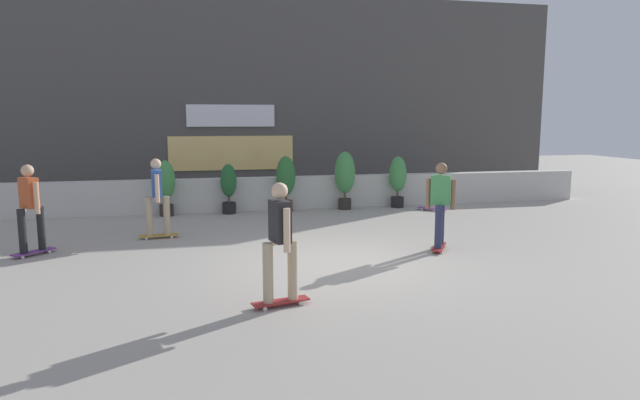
{
  "coord_description": "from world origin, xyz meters",
  "views": [
    {
      "loc": [
        -2.44,
        -9.32,
        2.55
      ],
      "look_at": [
        0.0,
        1.5,
        0.9
      ],
      "focal_mm": 31.31,
      "sensor_mm": 36.0,
      "label": 1
    }
  ],
  "objects_px": {
    "potted_plant_4": "(398,178)",
    "skater_by_wall_left": "(30,205)",
    "skater_by_wall_right": "(157,194)",
    "skater_far_right": "(280,238)",
    "skater_mid_plaza": "(440,202)",
    "potted_plant_3": "(345,176)",
    "skateboard_near_camera": "(432,208)",
    "potted_plant_2": "(286,179)",
    "potted_plant_0": "(166,184)",
    "potted_plant_1": "(229,186)"
  },
  "relations": [
    {
      "from": "potted_plant_1",
      "to": "potted_plant_2",
      "type": "relative_size",
      "value": 0.88
    },
    {
      "from": "skater_by_wall_left",
      "to": "potted_plant_3",
      "type": "bearing_deg",
      "value": 28.41
    },
    {
      "from": "potted_plant_3",
      "to": "skater_mid_plaza",
      "type": "height_order",
      "value": "skater_mid_plaza"
    },
    {
      "from": "potted_plant_0",
      "to": "skater_by_wall_left",
      "type": "height_order",
      "value": "skater_by_wall_left"
    },
    {
      "from": "skateboard_near_camera",
      "to": "potted_plant_2",
      "type": "bearing_deg",
      "value": 168.92
    },
    {
      "from": "skater_by_wall_right",
      "to": "skater_by_wall_left",
      "type": "bearing_deg",
      "value": -154.98
    },
    {
      "from": "potted_plant_4",
      "to": "skater_by_wall_left",
      "type": "bearing_deg",
      "value": -156.11
    },
    {
      "from": "skateboard_near_camera",
      "to": "potted_plant_4",
      "type": "bearing_deg",
      "value": 133.53
    },
    {
      "from": "potted_plant_2",
      "to": "potted_plant_4",
      "type": "bearing_deg",
      "value": -0.0
    },
    {
      "from": "potted_plant_0",
      "to": "skater_by_wall_right",
      "type": "height_order",
      "value": "skater_by_wall_right"
    },
    {
      "from": "potted_plant_0",
      "to": "skater_far_right",
      "type": "relative_size",
      "value": 0.85
    },
    {
      "from": "potted_plant_1",
      "to": "skater_mid_plaza",
      "type": "relative_size",
      "value": 0.78
    },
    {
      "from": "potted_plant_3",
      "to": "skateboard_near_camera",
      "type": "xyz_separation_m",
      "value": [
        2.29,
        -0.77,
        -0.89
      ]
    },
    {
      "from": "potted_plant_3",
      "to": "potted_plant_2",
      "type": "bearing_deg",
      "value": 180.0
    },
    {
      "from": "skater_by_wall_left",
      "to": "skater_far_right",
      "type": "distance_m",
      "value": 5.58
    },
    {
      "from": "potted_plant_0",
      "to": "potted_plant_1",
      "type": "distance_m",
      "value": 1.62
    },
    {
      "from": "skater_far_right",
      "to": "skateboard_near_camera",
      "type": "xyz_separation_m",
      "value": [
        5.27,
        6.85,
        -0.88
      ]
    },
    {
      "from": "potted_plant_3",
      "to": "skater_far_right",
      "type": "relative_size",
      "value": 0.95
    },
    {
      "from": "potted_plant_2",
      "to": "potted_plant_3",
      "type": "xyz_separation_m",
      "value": [
        1.66,
        0.0,
        0.07
      ]
    },
    {
      "from": "potted_plant_2",
      "to": "skater_by_wall_right",
      "type": "relative_size",
      "value": 0.89
    },
    {
      "from": "skateboard_near_camera",
      "to": "skater_by_wall_left",
      "type": "bearing_deg",
      "value": -161.98
    },
    {
      "from": "potted_plant_0",
      "to": "skater_mid_plaza",
      "type": "height_order",
      "value": "skater_mid_plaza"
    },
    {
      "from": "skater_by_wall_right",
      "to": "skateboard_near_camera",
      "type": "relative_size",
      "value": 2.32
    },
    {
      "from": "skater_by_wall_right",
      "to": "skateboard_near_camera",
      "type": "height_order",
      "value": "skater_by_wall_right"
    },
    {
      "from": "potted_plant_3",
      "to": "skateboard_near_camera",
      "type": "distance_m",
      "value": 2.58
    },
    {
      "from": "potted_plant_0",
      "to": "potted_plant_3",
      "type": "xyz_separation_m",
      "value": [
        4.81,
        0.0,
        0.11
      ]
    },
    {
      "from": "skater_far_right",
      "to": "potted_plant_3",
      "type": "bearing_deg",
      "value": 68.68
    },
    {
      "from": "potted_plant_3",
      "to": "skateboard_near_camera",
      "type": "relative_size",
      "value": 2.2
    },
    {
      "from": "skater_mid_plaza",
      "to": "potted_plant_3",
      "type": "bearing_deg",
      "value": 95.72
    },
    {
      "from": "potted_plant_2",
      "to": "potted_plant_3",
      "type": "bearing_deg",
      "value": 0.0
    },
    {
      "from": "potted_plant_1",
      "to": "potted_plant_4",
      "type": "xyz_separation_m",
      "value": [
        4.76,
        -0.0,
        0.1
      ]
    },
    {
      "from": "potted_plant_2",
      "to": "skater_mid_plaza",
      "type": "bearing_deg",
      "value": -66.9
    },
    {
      "from": "skater_by_wall_right",
      "to": "skater_by_wall_left",
      "type": "relative_size",
      "value": 1.0
    },
    {
      "from": "potted_plant_1",
      "to": "skateboard_near_camera",
      "type": "relative_size",
      "value": 1.81
    },
    {
      "from": "skater_by_wall_right",
      "to": "skater_far_right",
      "type": "bearing_deg",
      "value": -68.79
    },
    {
      "from": "potted_plant_0",
      "to": "skateboard_near_camera",
      "type": "relative_size",
      "value": 1.98
    },
    {
      "from": "skater_far_right",
      "to": "potted_plant_4",
      "type": "bearing_deg",
      "value": 59.27
    },
    {
      "from": "skater_by_wall_right",
      "to": "skater_mid_plaza",
      "type": "relative_size",
      "value": 1.0
    },
    {
      "from": "skater_mid_plaza",
      "to": "skater_far_right",
      "type": "height_order",
      "value": "same"
    },
    {
      "from": "potted_plant_2",
      "to": "skater_far_right",
      "type": "distance_m",
      "value": 7.74
    },
    {
      "from": "potted_plant_1",
      "to": "potted_plant_3",
      "type": "relative_size",
      "value": 0.82
    },
    {
      "from": "potted_plant_2",
      "to": "skater_by_wall_left",
      "type": "height_order",
      "value": "skater_by_wall_left"
    },
    {
      "from": "potted_plant_2",
      "to": "skater_far_right",
      "type": "height_order",
      "value": "skater_far_right"
    },
    {
      "from": "potted_plant_2",
      "to": "skater_mid_plaza",
      "type": "relative_size",
      "value": 0.89
    },
    {
      "from": "potted_plant_3",
      "to": "potted_plant_0",
      "type": "bearing_deg",
      "value": 180.0
    },
    {
      "from": "potted_plant_1",
      "to": "potted_plant_3",
      "type": "height_order",
      "value": "potted_plant_3"
    },
    {
      "from": "potted_plant_0",
      "to": "potted_plant_2",
      "type": "height_order",
      "value": "potted_plant_2"
    },
    {
      "from": "potted_plant_1",
      "to": "skater_far_right",
      "type": "height_order",
      "value": "skater_far_right"
    },
    {
      "from": "potted_plant_2",
      "to": "skater_mid_plaza",
      "type": "distance_m",
      "value": 5.53
    },
    {
      "from": "potted_plant_2",
      "to": "potted_plant_1",
      "type": "bearing_deg",
      "value": 180.0
    }
  ]
}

